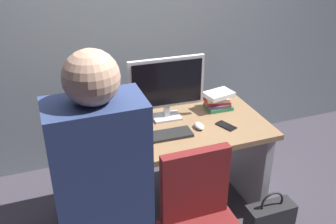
{
  "coord_description": "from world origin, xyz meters",
  "views": [
    {
      "loc": [
        -0.79,
        -2.23,
        2.1
      ],
      "look_at": [
        0.0,
        -0.05,
        0.88
      ],
      "focal_mm": 42.45,
      "sensor_mm": 36.0,
      "label": 1
    }
  ],
  "objects_px": {
    "desk": "(166,155)",
    "cup_near_keyboard": "(106,147)",
    "person_at_desk": "(105,218)",
    "handbag": "(270,220)",
    "monitor": "(167,85)",
    "keyboard": "(160,136)",
    "mouse": "(199,126)",
    "book_stack": "(218,100)",
    "cell_phone": "(226,126)",
    "cup_by_monitor": "(102,122)"
  },
  "relations": [
    {
      "from": "book_stack",
      "to": "desk",
      "type": "bearing_deg",
      "value": -162.74
    },
    {
      "from": "cup_near_keyboard",
      "to": "cell_phone",
      "type": "bearing_deg",
      "value": 3.29
    },
    {
      "from": "keyboard",
      "to": "cup_by_monitor",
      "type": "bearing_deg",
      "value": 144.89
    },
    {
      "from": "mouse",
      "to": "cell_phone",
      "type": "height_order",
      "value": "mouse"
    },
    {
      "from": "cup_by_monitor",
      "to": "cell_phone",
      "type": "xyz_separation_m",
      "value": [
        0.81,
        -0.27,
        -0.04
      ]
    },
    {
      "from": "cup_by_monitor",
      "to": "person_at_desk",
      "type": "bearing_deg",
      "value": -100.68
    },
    {
      "from": "mouse",
      "to": "cup_near_keyboard",
      "type": "relative_size",
      "value": 1.06
    },
    {
      "from": "person_at_desk",
      "to": "handbag",
      "type": "height_order",
      "value": "person_at_desk"
    },
    {
      "from": "cup_near_keyboard",
      "to": "handbag",
      "type": "bearing_deg",
      "value": -17.07
    },
    {
      "from": "mouse",
      "to": "book_stack",
      "type": "xyz_separation_m",
      "value": [
        0.25,
        0.22,
        0.05
      ]
    },
    {
      "from": "mouse",
      "to": "keyboard",
      "type": "bearing_deg",
      "value": -174.96
    },
    {
      "from": "handbag",
      "to": "monitor",
      "type": "bearing_deg",
      "value": 130.87
    },
    {
      "from": "keyboard",
      "to": "person_at_desk",
      "type": "bearing_deg",
      "value": -123.02
    },
    {
      "from": "desk",
      "to": "monitor",
      "type": "bearing_deg",
      "value": 66.85
    },
    {
      "from": "desk",
      "to": "person_at_desk",
      "type": "distance_m",
      "value": 1.09
    },
    {
      "from": "desk",
      "to": "cup_near_keyboard",
      "type": "distance_m",
      "value": 0.55
    },
    {
      "from": "mouse",
      "to": "cup_near_keyboard",
      "type": "bearing_deg",
      "value": -172.25
    },
    {
      "from": "person_at_desk",
      "to": "keyboard",
      "type": "bearing_deg",
      "value": 55.0
    },
    {
      "from": "monitor",
      "to": "cup_by_monitor",
      "type": "distance_m",
      "value": 0.51
    },
    {
      "from": "monitor",
      "to": "cup_near_keyboard",
      "type": "xyz_separation_m",
      "value": [
        -0.51,
        -0.3,
        -0.21
      ]
    },
    {
      "from": "cup_near_keyboard",
      "to": "cell_phone",
      "type": "distance_m",
      "value": 0.86
    },
    {
      "from": "person_at_desk",
      "to": "handbag",
      "type": "bearing_deg",
      "value": 16.78
    },
    {
      "from": "desk",
      "to": "cup_by_monitor",
      "type": "distance_m",
      "value": 0.51
    },
    {
      "from": "mouse",
      "to": "cup_by_monitor",
      "type": "bearing_deg",
      "value": 160.02
    },
    {
      "from": "monitor",
      "to": "book_stack",
      "type": "relative_size",
      "value": 2.34
    },
    {
      "from": "desk",
      "to": "cup_by_monitor",
      "type": "xyz_separation_m",
      "value": [
        -0.41,
        0.15,
        0.27
      ]
    },
    {
      "from": "person_at_desk",
      "to": "monitor",
      "type": "height_order",
      "value": "person_at_desk"
    },
    {
      "from": "handbag",
      "to": "cell_phone",
      "type": "bearing_deg",
      "value": 117.71
    },
    {
      "from": "cup_by_monitor",
      "to": "monitor",
      "type": "bearing_deg",
      "value": -1.81
    },
    {
      "from": "desk",
      "to": "person_at_desk",
      "type": "xyz_separation_m",
      "value": [
        -0.6,
        -0.85,
        0.34
      ]
    },
    {
      "from": "mouse",
      "to": "handbag",
      "type": "xyz_separation_m",
      "value": [
        0.38,
        -0.41,
        -0.61
      ]
    },
    {
      "from": "person_at_desk",
      "to": "desk",
      "type": "bearing_deg",
      "value": 54.99
    },
    {
      "from": "monitor",
      "to": "cup_by_monitor",
      "type": "relative_size",
      "value": 5.93
    },
    {
      "from": "cup_by_monitor",
      "to": "book_stack",
      "type": "relative_size",
      "value": 0.39
    },
    {
      "from": "monitor",
      "to": "cup_by_monitor",
      "type": "height_order",
      "value": "monitor"
    },
    {
      "from": "person_at_desk",
      "to": "cup_by_monitor",
      "type": "height_order",
      "value": "person_at_desk"
    },
    {
      "from": "desk",
      "to": "cup_near_keyboard",
      "type": "xyz_separation_m",
      "value": [
        -0.45,
        -0.17,
        0.27
      ]
    },
    {
      "from": "desk",
      "to": "book_stack",
      "type": "bearing_deg",
      "value": 17.26
    },
    {
      "from": "monitor",
      "to": "mouse",
      "type": "height_order",
      "value": "monitor"
    },
    {
      "from": "book_stack",
      "to": "cell_phone",
      "type": "height_order",
      "value": "book_stack"
    },
    {
      "from": "cup_near_keyboard",
      "to": "handbag",
      "type": "distance_m",
      "value": 1.27
    },
    {
      "from": "book_stack",
      "to": "handbag",
      "type": "bearing_deg",
      "value": -78.52
    },
    {
      "from": "person_at_desk",
      "to": "keyboard",
      "type": "height_order",
      "value": "person_at_desk"
    },
    {
      "from": "book_stack",
      "to": "cup_by_monitor",
      "type": "bearing_deg",
      "value": 179.84
    },
    {
      "from": "handbag",
      "to": "person_at_desk",
      "type": "bearing_deg",
      "value": -163.22
    },
    {
      "from": "book_stack",
      "to": "keyboard",
      "type": "bearing_deg",
      "value": -155.21
    },
    {
      "from": "mouse",
      "to": "cup_near_keyboard",
      "type": "xyz_separation_m",
      "value": [
        -0.67,
        -0.09,
        0.03
      ]
    },
    {
      "from": "cup_near_keyboard",
      "to": "person_at_desk",
      "type": "bearing_deg",
      "value": -102.15
    },
    {
      "from": "cell_phone",
      "to": "monitor",
      "type": "bearing_deg",
      "value": 121.48
    },
    {
      "from": "mouse",
      "to": "book_stack",
      "type": "distance_m",
      "value": 0.34
    }
  ]
}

